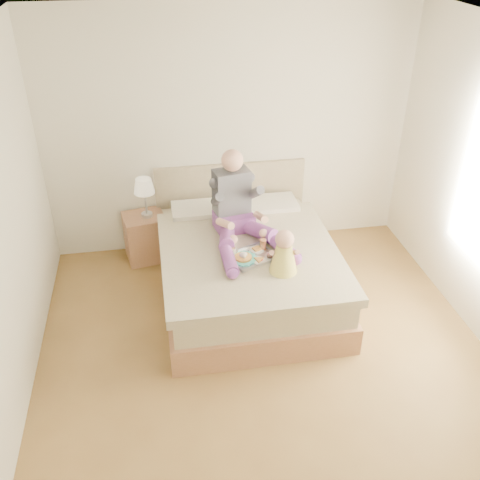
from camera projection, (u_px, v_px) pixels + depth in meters
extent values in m
cube|color=brown|center=(267.00, 362.00, 4.71)|extent=(4.00, 4.20, 0.01)
cube|color=silver|center=(279.00, 43.00, 3.29)|extent=(4.00, 4.20, 0.02)
cube|color=beige|center=(230.00, 133.00, 5.76)|extent=(4.00, 0.02, 2.70)
cube|color=#8F6142|center=(247.00, 282.00, 5.49)|extent=(1.68, 2.13, 0.28)
cube|color=tan|center=(247.00, 261.00, 5.35)|extent=(1.60, 2.05, 0.24)
cube|color=tan|center=(250.00, 256.00, 5.14)|extent=(1.70, 1.80, 0.09)
cube|color=white|center=(201.00, 212.00, 5.82)|extent=(0.62, 0.40, 0.14)
cube|color=white|center=(269.00, 207.00, 5.93)|extent=(0.62, 0.40, 0.14)
cube|color=gray|center=(230.00, 203.00, 6.20)|extent=(1.70, 0.08, 1.00)
cube|color=#8F6142|center=(146.00, 237.00, 6.00)|extent=(0.50, 0.46, 0.54)
cylinder|color=silver|center=(147.00, 215.00, 5.85)|extent=(0.12, 0.12, 0.04)
cylinder|color=silver|center=(146.00, 203.00, 5.77)|extent=(0.02, 0.02, 0.25)
cone|color=beige|center=(144.00, 186.00, 5.66)|extent=(0.22, 0.22, 0.16)
cube|color=#753789|center=(234.00, 221.00, 5.45)|extent=(0.42, 0.36, 0.18)
cube|color=#38383F|center=(232.00, 192.00, 5.34)|extent=(0.39, 0.28, 0.47)
sphere|color=#E3A78E|center=(232.00, 160.00, 5.13)|extent=(0.21, 0.21, 0.21)
cylinder|color=#753789|center=(227.00, 236.00, 5.22)|extent=(0.22, 0.52, 0.21)
cylinder|color=#753789|center=(229.00, 259.00, 4.90)|extent=(0.13, 0.45, 0.12)
sphere|color=#753789|center=(233.00, 273.00, 4.72)|extent=(0.11, 0.11, 0.11)
cylinder|color=#38383F|center=(217.00, 199.00, 5.16)|extent=(0.11, 0.30, 0.24)
cylinder|color=#E3A78E|center=(225.00, 224.00, 5.11)|extent=(0.16, 0.31, 0.16)
sphere|color=#E3A78E|center=(233.00, 239.00, 5.05)|extent=(0.09, 0.09, 0.09)
cylinder|color=#753789|center=(257.00, 230.00, 5.32)|extent=(0.38, 0.51, 0.21)
cylinder|color=#753789|center=(283.00, 247.00, 5.06)|extent=(0.27, 0.46, 0.12)
sphere|color=#753789|center=(296.00, 259.00, 4.91)|extent=(0.11, 0.11, 0.11)
cylinder|color=#38383F|center=(255.00, 193.00, 5.28)|extent=(0.17, 0.30, 0.24)
cylinder|color=#E3A78E|center=(261.00, 217.00, 5.22)|extent=(0.10, 0.31, 0.16)
sphere|color=#E3A78E|center=(264.00, 233.00, 5.15)|extent=(0.09, 0.09, 0.09)
cube|color=silver|center=(251.00, 257.00, 5.02)|extent=(0.51, 0.46, 0.01)
cylinder|color=#40B8B8|center=(243.00, 259.00, 4.98)|extent=(0.25, 0.25, 0.01)
cylinder|color=gold|center=(243.00, 257.00, 4.98)|extent=(0.16, 0.16, 0.02)
cylinder|color=white|center=(232.00, 252.00, 5.02)|extent=(0.07, 0.07, 0.08)
torus|color=white|center=(236.00, 250.00, 5.04)|extent=(0.03, 0.06, 0.06)
cylinder|color=brown|center=(232.00, 248.00, 5.00)|extent=(0.07, 0.07, 0.01)
cylinder|color=white|center=(257.00, 250.00, 5.12)|extent=(0.14, 0.14, 0.01)
cube|color=gold|center=(257.00, 249.00, 5.11)|extent=(0.10, 0.09, 0.02)
cylinder|color=white|center=(259.00, 261.00, 4.96)|extent=(0.14, 0.14, 0.01)
ellipsoid|color=red|center=(261.00, 260.00, 4.95)|extent=(0.03, 0.03, 0.01)
cylinder|color=white|center=(263.00, 244.00, 5.11)|extent=(0.06, 0.06, 0.11)
cylinder|color=#C15C1F|center=(263.00, 244.00, 5.11)|extent=(0.06, 0.06, 0.10)
cylinder|color=white|center=(270.00, 256.00, 5.01)|extent=(0.06, 0.06, 0.04)
cylinder|color=#441509|center=(270.00, 256.00, 5.01)|extent=(0.05, 0.05, 0.03)
cone|color=#E2D347|center=(284.00, 258.00, 4.78)|extent=(0.25, 0.25, 0.27)
sphere|color=#E3A78E|center=(285.00, 239.00, 4.67)|extent=(0.17, 0.17, 0.17)
cylinder|color=#E3A78E|center=(277.00, 259.00, 4.93)|extent=(0.11, 0.20, 0.07)
sphere|color=#E3A78E|center=(275.00, 253.00, 5.01)|extent=(0.05, 0.05, 0.05)
cylinder|color=#E3A78E|center=(273.00, 253.00, 4.75)|extent=(0.10, 0.15, 0.12)
cylinder|color=#E3A78E|center=(287.00, 259.00, 4.93)|extent=(0.06, 0.19, 0.07)
sphere|color=#E3A78E|center=(287.00, 253.00, 5.01)|extent=(0.05, 0.05, 0.05)
cylinder|color=#E3A78E|center=(295.00, 253.00, 4.76)|extent=(0.06, 0.14, 0.12)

